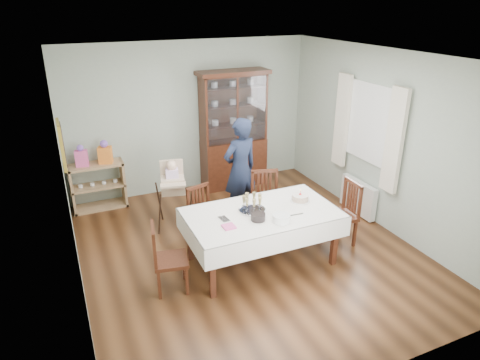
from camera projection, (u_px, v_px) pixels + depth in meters
floor at (248, 250)px, 6.16m from camera, size 5.00×5.00×0.00m
room_shell at (233, 126)px, 5.93m from camera, size 5.00×5.00×5.00m
dining_table at (261, 237)px, 5.74m from camera, size 2.01×1.16×0.76m
china_cabinet at (233, 128)px, 7.89m from camera, size 1.30×0.48×2.18m
sideboard at (98, 186)px, 7.26m from camera, size 0.90×0.38×0.80m
picture_frame at (61, 145)px, 5.35m from camera, size 0.04×0.48×0.58m
window at (370, 123)px, 6.63m from camera, size 0.04×1.02×1.22m
curtain_left at (394, 141)px, 6.13m from camera, size 0.07×0.30×1.55m
curtain_right at (342, 120)px, 7.17m from camera, size 0.07×0.30×1.55m
radiator at (358, 197)px, 7.10m from camera, size 0.10×0.80×0.55m
chair_far_left at (206, 229)px, 6.19m from camera, size 0.50×0.50×0.89m
chair_far_right at (266, 215)px, 6.53m from camera, size 0.53×0.53×0.96m
chair_end_left at (170, 270)px, 5.24m from camera, size 0.47×0.47×0.90m
chair_end_right at (339, 225)px, 6.24m from camera, size 0.44×0.44×0.95m
woman at (240, 170)px, 6.75m from camera, size 0.69×0.53×1.69m
high_chair at (174, 200)px, 6.69m from camera, size 0.58×0.58×1.08m
champagne_tray at (252, 206)px, 5.60m from camera, size 0.36×0.36×0.22m
birthday_cake at (300, 198)px, 5.88m from camera, size 0.26×0.26×0.18m
plate_stack_dark at (258, 217)px, 5.38m from camera, size 0.19×0.19×0.09m
plate_stack_white at (281, 218)px, 5.34m from camera, size 0.28×0.28×0.09m
napkin_stack at (229, 227)px, 5.22m from camera, size 0.15×0.15×0.02m
cutlery at (221, 219)px, 5.40m from camera, size 0.14×0.18×0.01m
cake_knife at (295, 215)px, 5.51m from camera, size 0.26×0.04×0.01m
gift_bag_pink at (81, 157)px, 6.95m from camera, size 0.21×0.15×0.37m
gift_bag_orange at (105, 153)px, 7.08m from camera, size 0.25×0.21×0.40m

